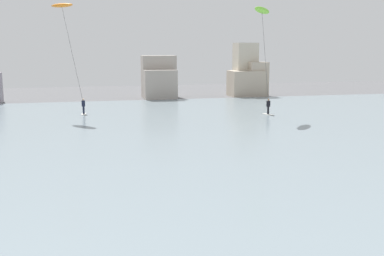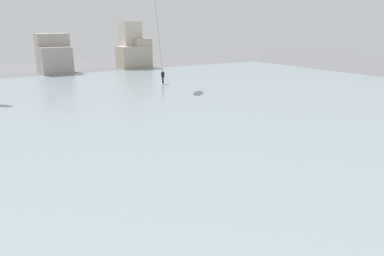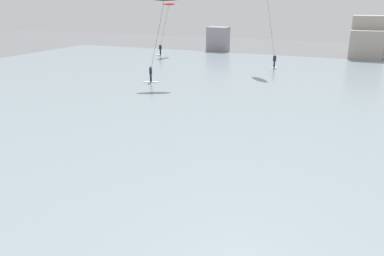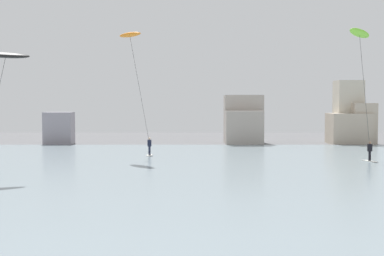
# 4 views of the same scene
# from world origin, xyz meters

# --- Properties ---
(water_bay) EXTENTS (84.00, 52.00, 0.10)m
(water_bay) POSITION_xyz_m (0.00, 30.61, 0.05)
(water_bay) COLOR gray
(water_bay) RESTS_ON ground
(far_shore_buildings) EXTENTS (38.84, 5.06, 7.55)m
(far_shore_buildings) POSITION_xyz_m (9.65, 59.26, 2.55)
(far_shore_buildings) COLOR gray
(far_shore_buildings) RESTS_ON ground
(kitesurfer_lime) EXTENTS (3.17, 3.19, 10.76)m
(kitesurfer_lime) POSITION_xyz_m (12.29, 39.82, 9.29)
(kitesurfer_lime) COLOR silver
(kitesurfer_lime) RESTS_ON water_bay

